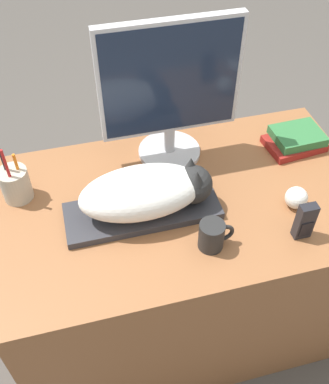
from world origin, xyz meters
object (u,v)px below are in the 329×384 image
pen_cup (15,184)px  phone (305,221)px  monitor (170,88)px  cat (150,191)px  keyboard (143,211)px  coffee_mug (212,235)px  book_stack (296,140)px  baseball (296,198)px

pen_cup → phone: (0.79, -0.36, 0.00)m
monitor → phone: size_ratio=3.91×
cat → pen_cup: bearing=156.4°
monitor → phone: (0.28, -0.44, -0.20)m
keyboard → pen_cup: (-0.36, 0.17, 0.04)m
keyboard → coffee_mug: coffee_mug is taller
phone → book_stack: 0.41m
baseball → book_stack: (0.13, 0.26, -0.01)m
pen_cup → book_stack: size_ratio=1.01×
baseball → phone: phone is taller
keyboard → phone: phone is taller
cat → phone: bearing=-26.0°
pen_cup → cat: bearing=-23.6°
pen_cup → book_stack: (0.95, 0.01, -0.03)m
keyboard → phone: bearing=-24.7°
keyboard → cat: size_ratio=1.17×
coffee_mug → phone: size_ratio=0.84×
keyboard → book_stack: (0.59, 0.18, 0.02)m
keyboard → monitor: (0.15, 0.25, 0.25)m
monitor → baseball: monitor is taller
monitor → book_stack: 0.50m
baseball → cat: bearing=169.0°
cat → coffee_mug: cat is taller
pen_cup → book_stack: pen_cup is taller
coffee_mug → baseball: bearing=15.3°
baseball → monitor: bearing=133.0°
cat → monitor: (0.13, 0.25, 0.17)m
book_stack → cat: bearing=-162.6°
cat → coffee_mug: bearing=-50.0°
coffee_mug → monitor: bearing=91.8°
keyboard → phone: size_ratio=3.79×
keyboard → cat: bearing=-0.0°
coffee_mug → baseball: coffee_mug is taller
monitor → coffee_mug: size_ratio=4.63×
monitor → coffee_mug: 0.47m
monitor → pen_cup: size_ratio=2.29×
monitor → phone: monitor is taller
cat → keyboard: bearing=180.0°
monitor → book_stack: (0.44, -0.07, -0.24)m
baseball → phone: bearing=-107.1°
coffee_mug → pen_cup: size_ratio=0.50×
coffee_mug → book_stack: coffee_mug is taller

